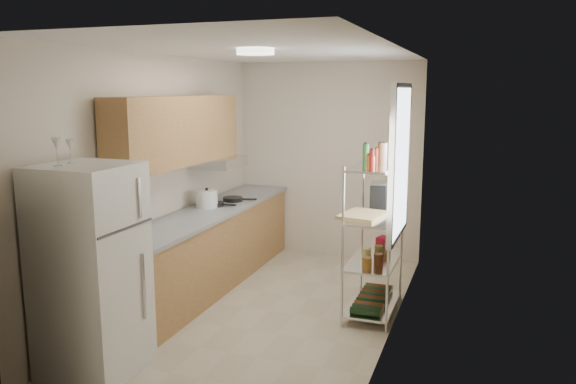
# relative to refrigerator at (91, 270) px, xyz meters

# --- Properties ---
(room) EXTENTS (2.52, 4.42, 2.62)m
(room) POSITION_rel_refrigerator_xyz_m (0.87, 1.61, 0.46)
(room) COLOR #BAB097
(room) RESTS_ON ground
(counter_run) EXTENTS (0.63, 3.51, 0.90)m
(counter_run) POSITION_rel_refrigerator_xyz_m (-0.05, 2.05, -0.39)
(counter_run) COLOR #AD7D4A
(counter_run) RESTS_ON ground
(upper_cabinets) EXTENTS (0.33, 2.20, 0.72)m
(upper_cabinets) POSITION_rel_refrigerator_xyz_m (-0.18, 1.71, 0.97)
(upper_cabinets) COLOR #AD7D4A
(upper_cabinets) RESTS_ON room
(range_hood) EXTENTS (0.50, 0.60, 0.12)m
(range_hood) POSITION_rel_refrigerator_xyz_m (-0.13, 2.51, 0.55)
(range_hood) COLOR #B7BABC
(range_hood) RESTS_ON room
(window) EXTENTS (0.06, 1.00, 1.46)m
(window) POSITION_rel_refrigerator_xyz_m (2.10, 1.96, 0.71)
(window) COLOR white
(window) RESTS_ON room
(bakers_rack) EXTENTS (0.45, 0.90, 1.73)m
(bakers_rack) POSITION_rel_refrigerator_xyz_m (1.88, 1.90, 0.27)
(bakers_rack) COLOR silver
(bakers_rack) RESTS_ON ground
(ceiling_dome) EXTENTS (0.34, 0.34, 0.05)m
(ceiling_dome) POSITION_rel_refrigerator_xyz_m (0.87, 1.31, 1.73)
(ceiling_dome) COLOR white
(ceiling_dome) RESTS_ON room
(refrigerator) EXTENTS (0.69, 0.69, 1.68)m
(refrigerator) POSITION_rel_refrigerator_xyz_m (0.00, 0.00, 0.00)
(refrigerator) COLOR silver
(refrigerator) RESTS_ON ground
(wine_glass_a) EXTENTS (0.07, 0.07, 0.19)m
(wine_glass_a) POSITION_rel_refrigerator_xyz_m (-0.12, 0.00, 0.93)
(wine_glass_a) COLOR silver
(wine_glass_a) RESTS_ON refrigerator
(wine_glass_b) EXTENTS (0.08, 0.08, 0.21)m
(wine_glass_b) POSITION_rel_refrigerator_xyz_m (-0.09, -0.17, 0.95)
(wine_glass_b) COLOR silver
(wine_glass_b) RESTS_ON refrigerator
(rice_cooker) EXTENTS (0.25, 0.25, 0.20)m
(rice_cooker) POSITION_rel_refrigerator_xyz_m (-0.12, 2.18, 0.16)
(rice_cooker) COLOR white
(rice_cooker) RESTS_ON counter_run
(frying_pan_large) EXTENTS (0.26, 0.26, 0.04)m
(frying_pan_large) POSITION_rel_refrigerator_xyz_m (-0.09, 2.28, 0.08)
(frying_pan_large) COLOR black
(frying_pan_large) RESTS_ON counter_run
(frying_pan_small) EXTENTS (0.30, 0.30, 0.05)m
(frying_pan_small) POSITION_rel_refrigerator_xyz_m (0.00, 2.62, 0.09)
(frying_pan_small) COLOR black
(frying_pan_small) RESTS_ON counter_run
(cutting_board) EXTENTS (0.46, 0.55, 0.03)m
(cutting_board) POSITION_rel_refrigerator_xyz_m (1.77, 1.83, 0.19)
(cutting_board) COLOR tan
(cutting_board) RESTS_ON bakers_rack
(espresso_machine) EXTENTS (0.19, 0.26, 0.29)m
(espresso_machine) POSITION_rel_refrigerator_xyz_m (1.85, 2.24, 0.32)
(espresso_machine) COLOR black
(espresso_machine) RESTS_ON bakers_rack
(storage_bag) EXTENTS (0.13, 0.16, 0.16)m
(storage_bag) POSITION_rel_refrigerator_xyz_m (1.90, 2.24, -0.20)
(storage_bag) COLOR #B4162C
(storage_bag) RESTS_ON bakers_rack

